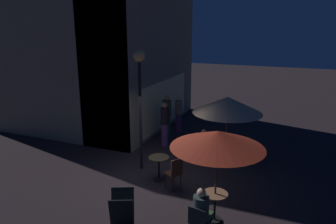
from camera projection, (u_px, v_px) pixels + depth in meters
The scene contains 17 objects.
ground_plane at pixel (151, 178), 10.14m from camera, with size 60.00×60.00×0.00m, color #282023.
cafe_building at pixel (102, 35), 13.93m from camera, with size 7.11×7.87×8.50m.
street_lamp_near_corner at pixel (140, 82), 10.08m from camera, with size 0.37×0.37×3.93m.
menu_sandwich_board at pixel (122, 209), 7.65m from camera, with size 0.81×0.76×0.86m.
cafe_table_0 at pixel (225, 150), 10.93m from camera, with size 0.73×0.73×0.79m.
cafe_table_1 at pixel (215, 203), 7.82m from camera, with size 0.62×0.62×0.76m.
cafe_table_2 at pixel (159, 164), 9.95m from camera, with size 0.63×0.63×0.75m.
patio_umbrella_0 at pixel (228, 105), 10.51m from camera, with size 2.28×2.28×2.42m.
patio_umbrella_1 at pixel (217, 140), 7.39m from camera, with size 2.20×2.20×2.35m.
cafe_chair_0 at pixel (201, 148), 11.13m from camera, with size 0.47×0.47×0.95m.
cafe_chair_1 at pixel (199, 220), 7.12m from camera, with size 0.49×0.49×0.85m.
cafe_chair_2 at pixel (175, 171), 9.31m from camera, with size 0.56×0.56×0.99m.
patron_seated_0 at pixel (206, 144), 11.06m from camera, with size 0.39×0.54×1.24m.
patron_seated_1 at pixel (202, 209), 7.18m from camera, with size 0.54×0.41×1.25m.
patron_standing_2 at pixel (179, 114), 14.27m from camera, with size 0.32×0.32×1.65m.
patron_standing_3 at pixel (165, 124), 12.61m from camera, with size 0.32×0.32×1.78m.
patron_standing_4 at pixel (167, 117), 13.36m from camera, with size 0.36×0.36×1.89m.
Camera 1 is at (-8.34, -3.99, 4.70)m, focal length 34.45 mm.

